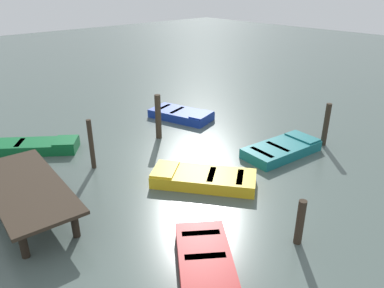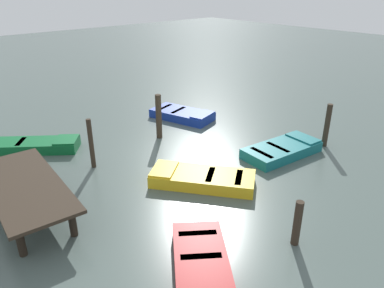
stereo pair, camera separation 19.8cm
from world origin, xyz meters
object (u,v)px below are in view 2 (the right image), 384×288
object	(u,v)px
mooring_piling_far_left	(159,117)
mooring_piling_mid_left	(91,144)
mooring_piling_center	(327,125)
rowboat_blue	(183,114)
mooring_piling_near_right	(297,223)
rowboat_green	(30,145)
dock_segment	(25,187)
rowboat_red	(202,270)
rowboat_yellow	(202,178)
rowboat_teal	(282,150)

from	to	relation	value
mooring_piling_far_left	mooring_piling_mid_left	distance (m)	3.50
mooring_piling_far_left	mooring_piling_center	world-z (taller)	mooring_piling_far_left
rowboat_blue	mooring_piling_near_right	world-z (taller)	mooring_piling_near_right
mooring_piling_far_left	mooring_piling_center	distance (m)	6.94
rowboat_green	mooring_piling_far_left	size ratio (longest dim) A/B	1.93
dock_segment	mooring_piling_far_left	bearing A→B (deg)	-68.10
mooring_piling_mid_left	mooring_piling_near_right	xyz separation A→B (m)	(-7.37, -1.88, -0.29)
dock_segment	mooring_piling_near_right	xyz separation A→B (m)	(-6.04, -4.65, -0.19)
rowboat_red	mooring_piling_far_left	world-z (taller)	mooring_piling_far_left
rowboat_green	rowboat_blue	bearing A→B (deg)	27.73
rowboat_yellow	mooring_piling_center	distance (m)	6.05
rowboat_green	mooring_piling_mid_left	distance (m)	3.31
dock_segment	rowboat_teal	xyz separation A→B (m)	(-2.63, -8.80, -0.62)
mooring_piling_near_right	rowboat_teal	bearing A→B (deg)	-50.61
dock_segment	rowboat_red	size ratio (longest dim) A/B	1.47
mooring_piling_far_left	mooring_piling_near_right	xyz separation A→B (m)	(-7.96, 1.57, -0.32)
rowboat_red	rowboat_teal	bearing A→B (deg)	148.33
rowboat_teal	rowboat_green	xyz separation A→B (m)	(6.95, 7.26, -0.00)
dock_segment	rowboat_yellow	bearing A→B (deg)	-109.42
rowboat_teal	mooring_piling_center	distance (m)	2.23
mooring_piling_far_left	mooring_piling_near_right	world-z (taller)	mooring_piling_far_left
rowboat_red	mooring_piling_near_right	bearing A→B (deg)	111.27
mooring_piling_center	mooring_piling_mid_left	bearing A→B (deg)	60.23
rowboat_red	mooring_piling_near_right	world-z (taller)	mooring_piling_near_right
mooring_piling_mid_left	rowboat_red	bearing A→B (deg)	173.66
rowboat_yellow	mooring_piling_center	xyz separation A→B (m)	(-1.08, -5.91, 0.68)
rowboat_green	mooring_piling_far_left	distance (m)	5.32
rowboat_yellow	mooring_piling_near_right	world-z (taller)	mooring_piling_near_right
rowboat_green	mooring_piling_far_left	bearing A→B (deg)	10.81
rowboat_teal	mooring_piling_far_left	size ratio (longest dim) A/B	1.71
rowboat_red	mooring_piling_near_right	xyz separation A→B (m)	(-0.72, -2.62, 0.43)
rowboat_yellow	mooring_piling_near_right	distance (m)	3.87
dock_segment	mooring_piling_near_right	distance (m)	7.62
mooring_piling_near_right	mooring_piling_center	size ratio (longest dim) A/B	0.72
rowboat_green	mooring_piling_near_right	world-z (taller)	mooring_piling_near_right
rowboat_red	rowboat_green	distance (m)	9.64
dock_segment	rowboat_red	bearing A→B (deg)	-154.35
mooring_piling_far_left	mooring_piling_center	size ratio (longest dim) A/B	1.08
mooring_piling_far_left	mooring_piling_near_right	distance (m)	8.12
rowboat_green	mooring_piling_center	xyz separation A→B (m)	(-7.60, -9.29, 0.68)
rowboat_yellow	rowboat_teal	bearing A→B (deg)	-133.10
rowboat_blue	mooring_piling_center	xyz separation A→B (m)	(-6.35, -2.32, 0.68)
mooring_piling_far_left	dock_segment	bearing A→B (deg)	107.16
rowboat_teal	mooring_piling_near_right	size ratio (longest dim) A/B	2.56
rowboat_green	mooring_piling_near_right	xyz separation A→B (m)	(-10.35, -3.12, 0.43)
rowboat_blue	mooring_piling_mid_left	size ratio (longest dim) A/B	1.77
mooring_piling_far_left	rowboat_red	bearing A→B (deg)	149.94
dock_segment	rowboat_blue	size ratio (longest dim) A/B	1.45
mooring_piling_far_left	mooring_piling_mid_left	xyz separation A→B (m)	(-0.59, 3.45, -0.03)
rowboat_yellow	rowboat_red	distance (m)	4.24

